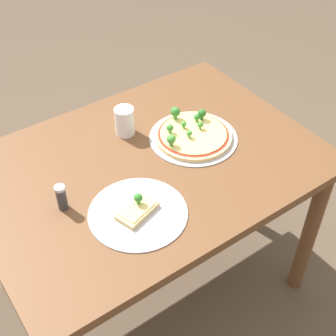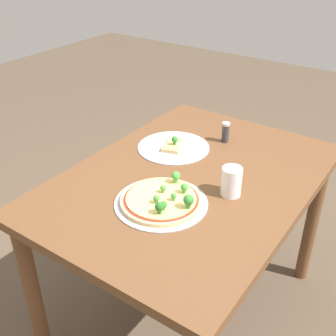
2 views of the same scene
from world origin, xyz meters
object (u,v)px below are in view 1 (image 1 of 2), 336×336
at_px(dining_table, 149,182).
at_px(drinking_cup, 125,121).
at_px(condiment_shaker, 61,197).
at_px(pizza_tray_whole, 192,135).
at_px(pizza_tray_slice, 138,212).

relative_size(dining_table, drinking_cup, 11.02).
xyz_separation_m(drinking_cup, condiment_shaker, (-0.35, -0.21, -0.01)).
distance_m(dining_table, drinking_cup, 0.24).
distance_m(pizza_tray_whole, drinking_cup, 0.25).
bearing_deg(pizza_tray_whole, dining_table, -175.58).
distance_m(pizza_tray_whole, pizza_tray_slice, 0.41).
relative_size(dining_table, pizza_tray_whole, 3.64).
height_order(pizza_tray_slice, condiment_shaker, condiment_shaker).
height_order(pizza_tray_whole, pizza_tray_slice, pizza_tray_whole).
xyz_separation_m(pizza_tray_whole, drinking_cup, (-0.18, 0.16, 0.04)).
height_order(dining_table, drinking_cup, drinking_cup).
relative_size(pizza_tray_whole, drinking_cup, 3.03).
distance_m(dining_table, condiment_shaker, 0.36).
relative_size(pizza_tray_slice, drinking_cup, 2.88).
distance_m(pizza_tray_slice, drinking_cup, 0.40).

